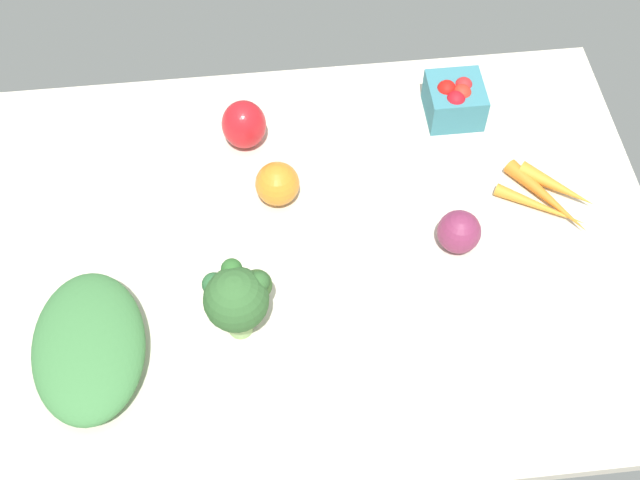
% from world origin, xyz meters
% --- Properties ---
extents(tablecloth, '(1.04, 0.76, 0.02)m').
position_xyz_m(tablecloth, '(0.00, 0.00, 0.01)').
color(tablecloth, beige).
rests_on(tablecloth, ground).
extents(leafy_greens_clump, '(0.17, 0.24, 0.06)m').
position_xyz_m(leafy_greens_clump, '(0.33, 0.15, 0.05)').
color(leafy_greens_clump, '#417E43').
rests_on(leafy_greens_clump, tablecloth).
extents(broccoli_head, '(0.10, 0.10, 0.13)m').
position_xyz_m(broccoli_head, '(0.12, 0.12, 0.10)').
color(broccoli_head, '#96BB73').
rests_on(broccoli_head, tablecloth).
extents(berry_basket, '(0.09, 0.09, 0.08)m').
position_xyz_m(berry_basket, '(-0.25, -0.24, 0.06)').
color(berry_basket, teal).
rests_on(berry_basket, tablecloth).
extents(heirloom_tomato_orange, '(0.07, 0.07, 0.07)m').
position_xyz_m(heirloom_tomato_orange, '(0.06, -0.10, 0.05)').
color(heirloom_tomato_orange, orange).
rests_on(heirloom_tomato_orange, tablecloth).
extents(bell_pepper_red, '(0.10, 0.10, 0.08)m').
position_xyz_m(bell_pepper_red, '(0.10, -0.22, 0.06)').
color(bell_pepper_red, red).
rests_on(bell_pepper_red, tablecloth).
extents(red_onion_center, '(0.07, 0.07, 0.07)m').
position_xyz_m(red_onion_center, '(-0.21, 0.02, 0.05)').
color(red_onion_center, '#802C4F').
rests_on(red_onion_center, tablecloth).
extents(carrot_bunch, '(0.16, 0.15, 0.03)m').
position_xyz_m(carrot_bunch, '(-0.37, -0.05, 0.03)').
color(carrot_bunch, orange).
rests_on(carrot_bunch, tablecloth).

